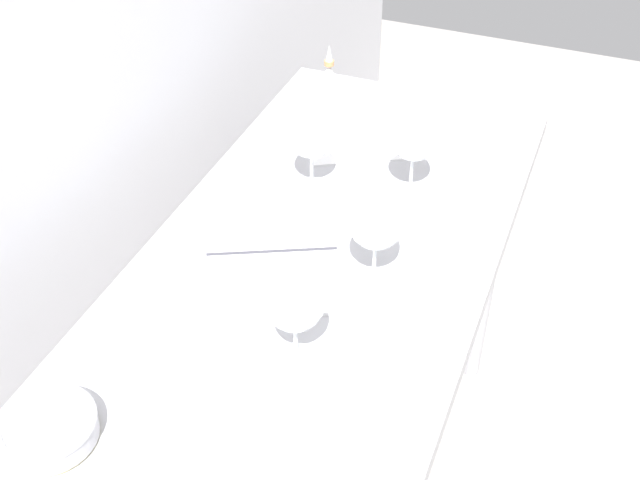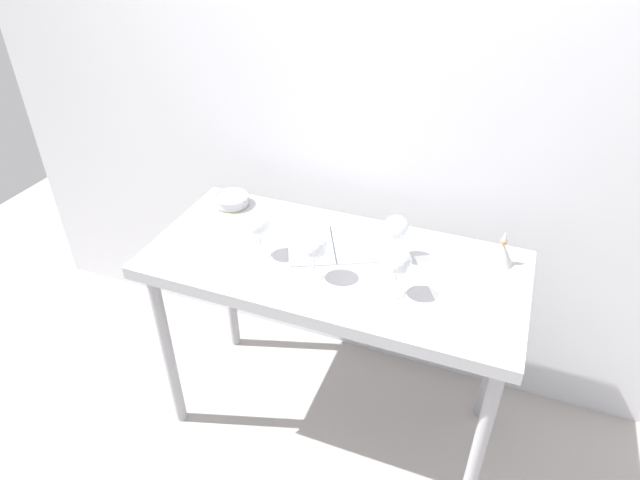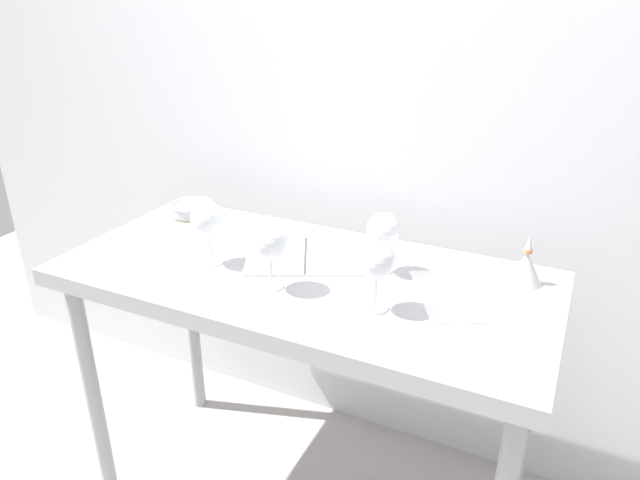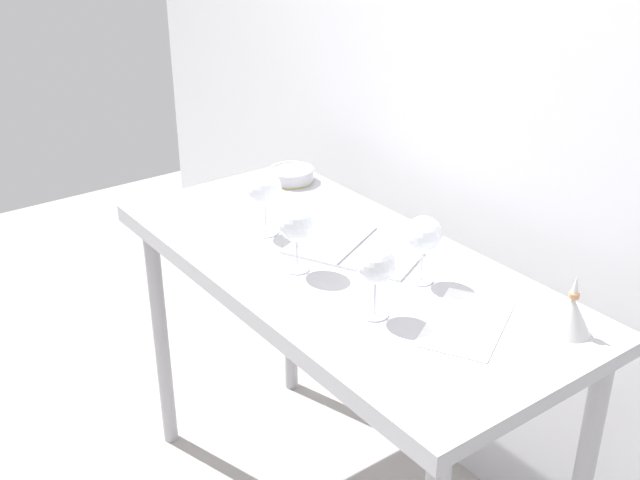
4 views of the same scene
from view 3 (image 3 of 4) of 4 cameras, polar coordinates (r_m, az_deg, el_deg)
The scene contains 11 objects.
back_wall at distance 1.95m, azimuth 4.95°, elevation 13.63°, with size 3.80×0.04×2.60m, color silver.
steel_counter at distance 1.69m, azimuth -1.75°, elevation -6.24°, with size 1.40×0.65×0.90m.
wine_glass_near_center at distance 1.50m, azimuth -4.95°, elevation -0.19°, with size 0.10×0.10×0.19m.
wine_glass_far_right at distance 1.60m, azimuth 6.24°, elevation 0.90°, with size 0.09×0.09×0.18m.
wine_glass_near_left at distance 1.67m, azimuth -10.99°, elevation 1.91°, with size 0.10×0.10×0.19m.
wine_glass_near_right at distance 1.41m, azimuth 5.64°, elevation -2.14°, with size 0.09×0.09×0.18m.
open_notebook at distance 1.72m, azimuth -1.44°, elevation -1.60°, with size 0.42×0.38×0.01m.
tasting_sheet_upper at distance 1.55m, azimuth 12.73°, elevation -5.30°, with size 0.16×0.28×0.00m, color white.
tasting_sheet_lower at distance 1.87m, azimuth -9.77°, elevation 0.15°, with size 0.17×0.28×0.00m, color white.
tasting_bowl at distance 2.08m, azimuth -12.50°, elevation 3.05°, with size 0.15×0.15×0.05m.
decanter_funnel at distance 1.66m, azimuth 19.59°, elevation -2.54°, with size 0.10×0.10×0.14m.
Camera 3 is at (0.68, -1.30, 1.64)m, focal length 32.46 mm.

